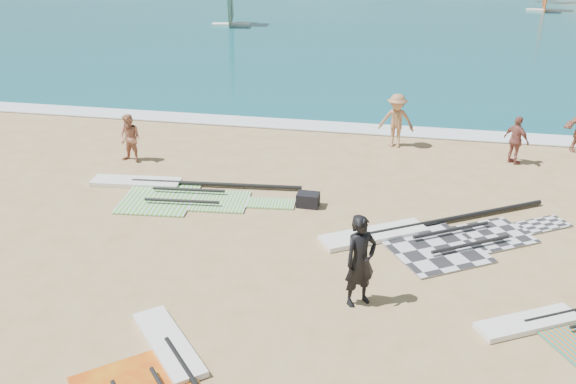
% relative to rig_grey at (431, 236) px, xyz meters
% --- Properties ---
extents(ground, '(300.00, 300.00, 0.00)m').
position_rel_rig_grey_xyz_m(ground, '(-2.33, -4.17, -0.05)').
color(ground, tan).
rests_on(ground, ground).
extents(surf_line, '(300.00, 1.20, 0.04)m').
position_rel_rig_grey_xyz_m(surf_line, '(-2.33, 8.13, -0.05)').
color(surf_line, white).
rests_on(surf_line, ground).
extents(rig_grey, '(6.31, 4.63, 0.21)m').
position_rel_rig_grey_xyz_m(rig_grey, '(0.00, 0.00, 0.00)').
color(rig_grey, '#2A292C').
rests_on(rig_grey, ground).
extents(rig_green, '(6.23, 2.55, 0.20)m').
position_rel_rig_grey_xyz_m(rig_green, '(-7.24, 1.35, -0.00)').
color(rig_green, green).
rests_on(rig_green, ground).
extents(gear_bag_near, '(0.61, 0.45, 0.38)m').
position_rel_rig_grey_xyz_m(gear_bag_near, '(-3.30, 1.21, 0.14)').
color(gear_bag_near, black).
rests_on(gear_bag_near, ground).
extents(person_wetsuit, '(0.86, 0.82, 1.97)m').
position_rel_rig_grey_xyz_m(person_wetsuit, '(-1.50, -3.21, 0.94)').
color(person_wetsuit, black).
rests_on(person_wetsuit, ground).
extents(beachgoer_left, '(0.86, 0.74, 1.55)m').
position_rel_rig_grey_xyz_m(beachgoer_left, '(-9.42, 3.47, 0.72)').
color(beachgoer_left, '#BA7558').
rests_on(beachgoer_left, ground).
extents(beachgoer_mid, '(1.24, 0.78, 1.84)m').
position_rel_rig_grey_xyz_m(beachgoer_mid, '(-1.19, 6.52, 0.87)').
color(beachgoer_mid, '#AA754E').
rests_on(beachgoer_mid, ground).
extents(beachgoer_back, '(0.92, 0.91, 1.56)m').
position_rel_rig_grey_xyz_m(beachgoer_back, '(2.59, 5.65, 0.73)').
color(beachgoer_back, '#955147').
rests_on(beachgoer_back, ground).
extents(windsurfer_left, '(2.70, 3.17, 4.77)m').
position_rel_rig_grey_xyz_m(windsurfer_left, '(-13.37, 29.10, 1.31)').
color(windsurfer_left, white).
rests_on(windsurfer_left, ground).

